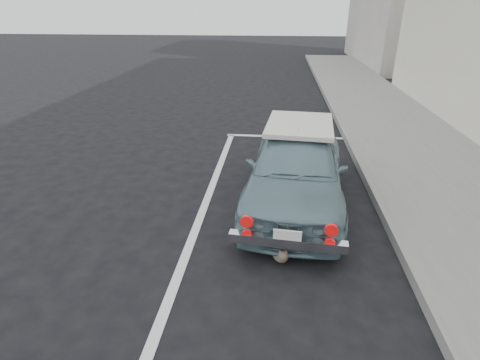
{
  "coord_description": "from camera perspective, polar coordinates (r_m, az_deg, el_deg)",
  "views": [
    {
      "loc": [
        0.18,
        -2.28,
        2.91
      ],
      "look_at": [
        -0.27,
        2.32,
        0.75
      ],
      "focal_mm": 28.0,
      "sensor_mm": 36.0,
      "label": 1
    }
  ],
  "objects": [
    {
      "name": "pline_front",
      "position": [
        9.25,
        7.4,
        6.55
      ],
      "size": [
        3.0,
        0.12,
        0.01
      ],
      "primitive_type": "cube",
      "color": "silver",
      "rests_on": "ground"
    },
    {
      "name": "pline_side",
      "position": [
        6.13,
        -5.21,
        -3.39
      ],
      "size": [
        0.12,
        7.0,
        0.01
      ],
      "primitive_type": "cube",
      "color": "silver",
      "rests_on": "ground"
    },
    {
      "name": "retro_coupe",
      "position": [
        5.96,
        8.59,
        2.28
      ],
      "size": [
        1.79,
        3.78,
        1.25
      ],
      "rotation": [
        0.0,
        0.0,
        -0.09
      ],
      "color": "slate",
      "rests_on": "ground"
    },
    {
      "name": "cat",
      "position": [
        4.78,
        6.25,
        -10.92
      ],
      "size": [
        0.26,
        0.48,
        0.26
      ],
      "rotation": [
        0.0,
        0.0,
        0.16
      ],
      "color": "#706555",
      "rests_on": "ground"
    }
  ]
}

